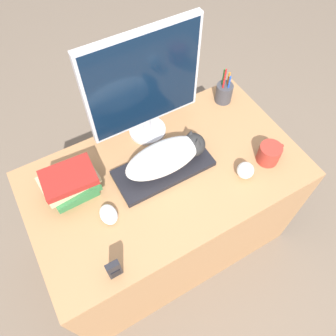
{
  "coord_description": "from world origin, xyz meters",
  "views": [
    {
      "loc": [
        -0.37,
        -0.31,
        1.89
      ],
      "look_at": [
        0.0,
        0.33,
        0.76
      ],
      "focal_mm": 35.0,
      "sensor_mm": 36.0,
      "label": 1
    }
  ],
  "objects_px": {
    "baseball": "(245,170)",
    "coffee_mug": "(270,153)",
    "keyboard": "(164,168)",
    "computer_mouse": "(109,214)",
    "phone": "(114,270)",
    "pen_cup": "(224,92)",
    "cat": "(169,156)",
    "book_stack": "(71,183)",
    "monitor": "(144,85)"
  },
  "relations": [
    {
      "from": "coffee_mug",
      "to": "cat",
      "type": "bearing_deg",
      "value": 155.87
    },
    {
      "from": "cat",
      "to": "monitor",
      "type": "height_order",
      "value": "monitor"
    },
    {
      "from": "computer_mouse",
      "to": "phone",
      "type": "relative_size",
      "value": 0.9
    },
    {
      "from": "cat",
      "to": "baseball",
      "type": "bearing_deg",
      "value": -36.74
    },
    {
      "from": "computer_mouse",
      "to": "book_stack",
      "type": "bearing_deg",
      "value": 114.67
    },
    {
      "from": "keyboard",
      "to": "book_stack",
      "type": "xyz_separation_m",
      "value": [
        -0.38,
        0.08,
        0.06
      ]
    },
    {
      "from": "keyboard",
      "to": "coffee_mug",
      "type": "distance_m",
      "value": 0.46
    },
    {
      "from": "monitor",
      "to": "baseball",
      "type": "xyz_separation_m",
      "value": [
        0.24,
        -0.42,
        -0.25
      ]
    },
    {
      "from": "keyboard",
      "to": "baseball",
      "type": "height_order",
      "value": "baseball"
    },
    {
      "from": "keyboard",
      "to": "computer_mouse",
      "type": "height_order",
      "value": "computer_mouse"
    },
    {
      "from": "keyboard",
      "to": "monitor",
      "type": "relative_size",
      "value": 0.8
    },
    {
      "from": "monitor",
      "to": "phone",
      "type": "height_order",
      "value": "monitor"
    },
    {
      "from": "cat",
      "to": "phone",
      "type": "bearing_deg",
      "value": -142.14
    },
    {
      "from": "phone",
      "to": "keyboard",
      "type": "bearing_deg",
      "value": 39.49
    },
    {
      "from": "baseball",
      "to": "book_stack",
      "type": "relative_size",
      "value": 0.32
    },
    {
      "from": "coffee_mug",
      "to": "book_stack",
      "type": "bearing_deg",
      "value": 161.81
    },
    {
      "from": "keyboard",
      "to": "monitor",
      "type": "bearing_deg",
      "value": 80.4
    },
    {
      "from": "monitor",
      "to": "coffee_mug",
      "type": "height_order",
      "value": "monitor"
    },
    {
      "from": "cat",
      "to": "monitor",
      "type": "bearing_deg",
      "value": 86.02
    },
    {
      "from": "monitor",
      "to": "book_stack",
      "type": "relative_size",
      "value": 2.33
    },
    {
      "from": "pen_cup",
      "to": "book_stack",
      "type": "bearing_deg",
      "value": -170.82
    },
    {
      "from": "cat",
      "to": "monitor",
      "type": "xyz_separation_m",
      "value": [
        0.02,
        0.22,
        0.2
      ]
    },
    {
      "from": "keyboard",
      "to": "pen_cup",
      "type": "height_order",
      "value": "pen_cup"
    },
    {
      "from": "computer_mouse",
      "to": "pen_cup",
      "type": "bearing_deg",
      "value": 21.87
    },
    {
      "from": "cat",
      "to": "phone",
      "type": "height_order",
      "value": "cat"
    },
    {
      "from": "keyboard",
      "to": "computer_mouse",
      "type": "distance_m",
      "value": 0.31
    },
    {
      "from": "baseball",
      "to": "book_stack",
      "type": "height_order",
      "value": "book_stack"
    },
    {
      "from": "keyboard",
      "to": "monitor",
      "type": "height_order",
      "value": "monitor"
    },
    {
      "from": "monitor",
      "to": "coffee_mug",
      "type": "xyz_separation_m",
      "value": [
        0.38,
        -0.4,
        -0.24
      ]
    },
    {
      "from": "monitor",
      "to": "phone",
      "type": "bearing_deg",
      "value": -127.67
    },
    {
      "from": "monitor",
      "to": "coffee_mug",
      "type": "relative_size",
      "value": 4.14
    },
    {
      "from": "pen_cup",
      "to": "phone",
      "type": "height_order",
      "value": "pen_cup"
    },
    {
      "from": "cat",
      "to": "phone",
      "type": "xyz_separation_m",
      "value": [
        -0.39,
        -0.3,
        -0.04
      ]
    },
    {
      "from": "keyboard",
      "to": "phone",
      "type": "distance_m",
      "value": 0.48
    },
    {
      "from": "pen_cup",
      "to": "cat",
      "type": "bearing_deg",
      "value": -153.54
    },
    {
      "from": "monitor",
      "to": "baseball",
      "type": "relative_size",
      "value": 7.24
    },
    {
      "from": "coffee_mug",
      "to": "baseball",
      "type": "relative_size",
      "value": 1.75
    },
    {
      "from": "monitor",
      "to": "book_stack",
      "type": "height_order",
      "value": "monitor"
    },
    {
      "from": "monitor",
      "to": "baseball",
      "type": "height_order",
      "value": "monitor"
    },
    {
      "from": "computer_mouse",
      "to": "book_stack",
      "type": "xyz_separation_m",
      "value": [
        -0.08,
        0.17,
        0.05
      ]
    },
    {
      "from": "keyboard",
      "to": "computer_mouse",
      "type": "relative_size",
      "value": 4.55
    },
    {
      "from": "phone",
      "to": "book_stack",
      "type": "xyz_separation_m",
      "value": [
        -0.01,
        0.39,
        0.02
      ]
    },
    {
      "from": "coffee_mug",
      "to": "phone",
      "type": "height_order",
      "value": "phone"
    },
    {
      "from": "baseball",
      "to": "coffee_mug",
      "type": "bearing_deg",
      "value": 6.15
    },
    {
      "from": "coffee_mug",
      "to": "pen_cup",
      "type": "bearing_deg",
      "value": 84.45
    },
    {
      "from": "keyboard",
      "to": "phone",
      "type": "xyz_separation_m",
      "value": [
        -0.37,
        -0.3,
        0.04
      ]
    },
    {
      "from": "keyboard",
      "to": "phone",
      "type": "relative_size",
      "value": 4.09
    },
    {
      "from": "phone",
      "to": "cat",
      "type": "bearing_deg",
      "value": 37.86
    },
    {
      "from": "monitor",
      "to": "computer_mouse",
      "type": "distance_m",
      "value": 0.53
    },
    {
      "from": "cat",
      "to": "pen_cup",
      "type": "bearing_deg",
      "value": 26.46
    }
  ]
}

